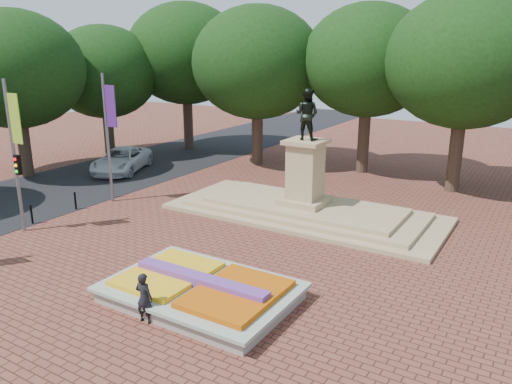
{
  "coord_description": "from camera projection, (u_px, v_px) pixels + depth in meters",
  "views": [
    {
      "loc": [
        10.59,
        -14.09,
        8.33
      ],
      "look_at": [
        -0.35,
        3.81,
        2.2
      ],
      "focal_mm": 35.0,
      "sensor_mm": 36.0,
      "label": 1
    }
  ],
  "objects": [
    {
      "name": "pedestrian",
      "position": [
        144.0,
        298.0,
        15.47
      ],
      "size": [
        0.64,
        0.46,
        1.66
      ],
      "primitive_type": "imported",
      "rotation": [
        0.0,
        0.0,
        3.25
      ],
      "color": "black",
      "rests_on": "ground"
    },
    {
      "name": "asphalt_street",
      "position": [
        64.0,
        187.0,
        30.78
      ],
      "size": [
        9.0,
        90.0,
        0.02
      ],
      "primitive_type": "cube",
      "color": "black",
      "rests_on": "ground"
    },
    {
      "name": "monument",
      "position": [
        305.0,
        198.0,
        25.48
      ],
      "size": [
        14.0,
        6.0,
        6.4
      ],
      "color": "tan",
      "rests_on": "ground"
    },
    {
      "name": "banner_poles",
      "position": [
        9.0,
        151.0,
        22.06
      ],
      "size": [
        0.88,
        11.17,
        7.0
      ],
      "color": "slate",
      "rests_on": "ground"
    },
    {
      "name": "tree_row_street",
      "position": [
        1.0,
        79.0,
        30.97
      ],
      "size": [
        8.4,
        25.4,
        9.98
      ],
      "color": "#34281C",
      "rests_on": "ground"
    },
    {
      "name": "van",
      "position": [
        122.0,
        160.0,
        34.38
      ],
      "size": [
        4.81,
        6.41,
        1.62
      ],
      "primitive_type": "imported",
      "rotation": [
        0.0,
        0.0,
        0.42
      ],
      "color": "silver",
      "rests_on": "ground"
    },
    {
      "name": "flower_bed",
      "position": [
        201.0,
        290.0,
        16.92
      ],
      "size": [
        6.3,
        4.3,
        0.91
      ],
      "color": "gray",
      "rests_on": "ground"
    },
    {
      "name": "tree_row_back",
      "position": [
        412.0,
        74.0,
        30.88
      ],
      "size": [
        44.8,
        8.8,
        10.43
      ],
      "color": "#34281C",
      "rests_on": "ground"
    },
    {
      "name": "ground",
      "position": [
        212.0,
        272.0,
        19.18
      ],
      "size": [
        90.0,
        90.0,
        0.0
      ],
      "primitive_type": "plane",
      "color": "brown",
      "rests_on": "ground"
    },
    {
      "name": "bollard_row",
      "position": [
        7.0,
        221.0,
        23.15
      ],
      "size": [
        0.12,
        13.12,
        0.98
      ],
      "color": "black",
      "rests_on": "ground"
    }
  ]
}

